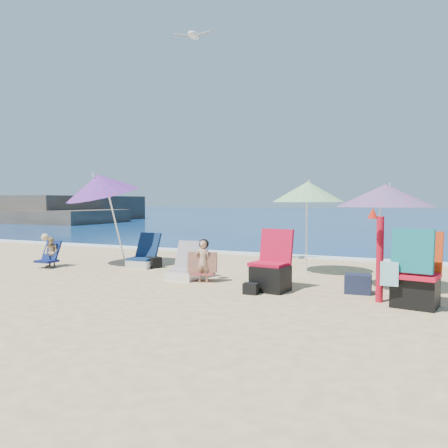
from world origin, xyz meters
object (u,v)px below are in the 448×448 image
at_px(umbrella_striped, 308,192).
at_px(camp_chair_right, 414,279).
at_px(camp_chair_left, 271,272).
at_px(furled_umbrella, 378,251).
at_px(chair_rainbow, 184,269).
at_px(seagull, 194,35).
at_px(umbrella_turquoise, 385,196).
at_px(person_center, 203,261).
at_px(person_left, 50,252).
at_px(umbrella_blue, 100,185).
at_px(chair_navy, 143,258).

bearing_deg(umbrella_striped, camp_chair_right, -46.43).
bearing_deg(camp_chair_left, furled_umbrella, -6.52).
xyz_separation_m(chair_rainbow, seagull, (-0.48, 1.32, 5.05)).
xyz_separation_m(umbrella_turquoise, camp_chair_left, (-1.77, -0.80, -1.33)).
relative_size(camp_chair_left, seagull, 1.20).
relative_size(chair_rainbow, camp_chair_right, 0.64).
distance_m(furled_umbrella, person_center, 3.30).
relative_size(furled_umbrella, seagull, 1.66).
bearing_deg(umbrella_turquoise, furled_umbrella, -89.64).
relative_size(umbrella_turquoise, seagull, 2.14).
relative_size(person_center, person_left, 1.03).
bearing_deg(camp_chair_left, umbrella_turquoise, 24.20).
xyz_separation_m(umbrella_blue, camp_chair_right, (6.99, -1.49, -1.52)).
bearing_deg(person_left, seagull, 20.88).
distance_m(chair_navy, person_left, 2.18).
distance_m(chair_navy, camp_chair_right, 6.13).
relative_size(camp_chair_left, camp_chair_right, 0.91).
xyz_separation_m(umbrella_striped, camp_chair_right, (2.16, -2.27, -1.32)).
height_order(camp_chair_left, person_left, camp_chair_left).
height_order(chair_rainbow, camp_chair_right, camp_chair_right).
xyz_separation_m(umbrella_striped, camp_chair_left, (-0.13, -1.98, -1.43)).
bearing_deg(seagull, chair_navy, -165.82).
relative_size(umbrella_blue, person_left, 3.00).
distance_m(chair_navy, camp_chair_left, 3.85).
height_order(chair_navy, seagull, seagull).
relative_size(umbrella_striped, camp_chair_left, 1.89).
bearing_deg(camp_chair_right, umbrella_striped, 133.57).
xyz_separation_m(camp_chair_left, seagull, (-2.41, 1.67, 4.93)).
distance_m(chair_rainbow, camp_chair_left, 1.97).
xyz_separation_m(camp_chair_right, seagull, (-4.71, 1.96, 4.83)).
bearing_deg(umbrella_turquoise, chair_rainbow, -173.11).
relative_size(chair_navy, chair_rainbow, 1.07).
bearing_deg(person_center, seagull, 123.89).
relative_size(furled_umbrella, person_center, 1.79).
xyz_separation_m(camp_chair_right, person_left, (-7.87, 0.75, -0.06)).
bearing_deg(chair_navy, person_center, -27.48).
bearing_deg(chair_navy, camp_chair_left, -20.80).
xyz_separation_m(chair_navy, person_left, (-1.98, -0.91, 0.15)).
distance_m(umbrella_blue, person_left, 1.95).
relative_size(camp_chair_right, seagull, 1.33).
relative_size(umbrella_striped, furled_umbrella, 1.37).
relative_size(umbrella_blue, chair_navy, 2.99).
xyz_separation_m(furled_umbrella, camp_chair_left, (-1.78, 0.20, -0.48)).
xyz_separation_m(umbrella_turquoise, seagull, (-4.19, 0.87, 3.60)).
xyz_separation_m(umbrella_turquoise, camp_chair_right, (0.52, -1.09, -1.22)).
bearing_deg(camp_chair_right, chair_navy, 164.29).
distance_m(umbrella_striped, person_left, 6.07).
bearing_deg(furled_umbrella, seagull, 155.93).
height_order(furled_umbrella, camp_chair_left, furled_umbrella).
xyz_separation_m(umbrella_turquoise, chair_navy, (-5.38, 0.57, -1.43)).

